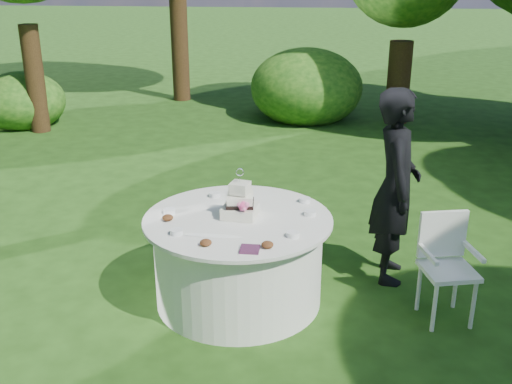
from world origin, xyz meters
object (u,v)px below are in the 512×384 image
at_px(cake, 240,204).
at_px(chair, 446,258).
at_px(napkins, 250,249).
at_px(guest, 396,187).
at_px(table, 238,259).

distance_m(cake, chair, 1.71).
relative_size(napkins, chair, 0.16).
bearing_deg(chair, guest, 119.72).
xyz_separation_m(guest, cake, (-1.31, -0.56, 0.00)).
relative_size(table, cake, 3.77).
bearing_deg(chair, table, 178.59).
relative_size(napkins, guest, 0.08).
distance_m(napkins, chair, 1.63).
relative_size(guest, cake, 4.25).
height_order(guest, table, guest).
relative_size(table, chair, 1.78).
height_order(guest, chair, guest).
xyz_separation_m(napkins, table, (-0.17, 0.59, -0.39)).
relative_size(cake, chair, 0.47).
height_order(cake, chair, cake).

